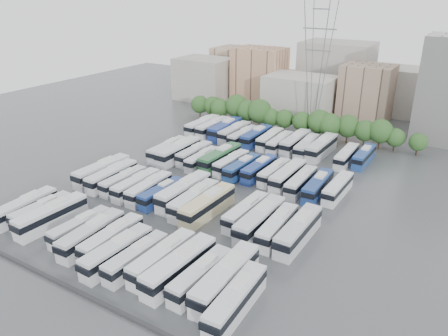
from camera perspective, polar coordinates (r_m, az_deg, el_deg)
The scene contains 57 objects.
ground at distance 83.77m, azimuth -2.36°, elevation -3.38°, with size 220.00×220.00×0.00m, color #424447.
parapet at distance 63.17m, azimuth -19.82°, elevation -14.34°, with size 56.00×0.50×0.50m, color #2D2D30.
tree_line at distance 117.89m, azimuth 8.22°, elevation 6.58°, with size 65.67×8.09×8.39m.
city_buildings at distance 145.85m, azimuth 11.23°, elevation 10.93°, with size 102.00×35.00×20.00m.
electricity_pylon at distance 120.53m, azimuth 12.06°, elevation 13.64°, with size 9.00×6.91×33.83m.
bus_r0_s0 at distance 82.31m, azimuth -24.54°, elevation -4.68°, with size 3.03×12.05×3.76m.
bus_r0_s1 at distance 80.24m, azimuth -22.72°, elevation -5.17°, with size 2.82×11.20×3.49m.
bus_r0_s2 at distance 77.44m, azimuth -21.62°, elevation -5.80°, with size 3.39×13.00×4.04m.
bus_r0_s4 at distance 72.96m, azimuth -18.27°, elevation -7.37°, with size 2.90×11.15×3.47m.
bus_r0_s5 at distance 70.11m, azimuth -16.91°, elevation -8.31°, with size 3.27×12.45×3.87m.
bus_r0_s6 at distance 68.40m, azimuth -14.44°, elevation -8.92°, with size 2.94×11.91×3.72m.
bus_r0_s7 at distance 65.06m, azimuth -13.79°, elevation -10.58°, with size 3.11×12.37×3.86m.
bus_r0_s8 at distance 63.52m, azimuth -11.38°, elevation -11.40°, with size 2.84×11.42×3.56m.
bus_r0_s9 at distance 62.52m, azimuth -8.05°, elevation -11.58°, with size 2.94×12.43×3.88m.
bus_r0_s10 at distance 60.47m, azimuth -5.84°, elevation -12.64°, with size 3.54×13.35×4.15m.
bus_r0_s11 at distance 58.95m, azimuth -3.08°, elevation -13.88°, with size 2.96×11.75×3.66m.
bus_r0_s12 at distance 57.93m, azimuth 0.23°, elevation -14.22°, with size 3.23×13.72×4.29m.
bus_r0_s13 at distance 55.00m, azimuth 1.57°, elevation -16.82°, with size 3.27×12.59×3.92m.
bus_r1_s0 at distance 92.02m, azimuth -15.63°, elevation -0.37°, with size 3.31×13.30×4.15m.
bus_r1_s1 at distance 89.39m, azimuth -14.44°, elevation -1.02°, with size 2.86×12.43×3.89m.
bus_r1_s2 at distance 87.28m, azimuth -13.01°, elevation -1.64°, with size 2.62×10.98×3.43m.
bus_r1_s3 at distance 84.87m, azimuth -11.41°, elevation -2.15°, with size 2.58×11.53×3.61m.
bus_r1_s4 at distance 82.94m, azimuth -9.78°, elevation -2.64°, with size 2.94×11.57×3.60m.
bus_r1_s5 at distance 80.99m, azimuth -8.14°, elevation -3.27°, with size 2.80×10.91×3.39m.
bus_r1_s6 at distance 80.21m, azimuth -5.29°, elevation -3.07°, with size 3.18×13.54×4.23m.
bus_r1_s7 at distance 77.27m, azimuth -3.93°, elevation -4.18°, with size 2.98×12.77×3.99m.
bus_r1_s8 at distance 75.29m, azimuth -2.15°, elevation -4.84°, with size 3.31×13.32×4.15m.
bus_r1_s10 at distance 73.61m, azimuth 2.89°, elevation -5.75°, with size 2.94×11.78×3.67m.
bus_r1_s11 at distance 71.00m, azimuth 4.71°, elevation -6.74°, with size 3.03×13.32×4.17m.
bus_r1_s12 at distance 69.79m, azimuth 6.98°, elevation -7.61°, with size 3.06×12.00×3.74m.
bus_r1_s13 at distance 68.85m, azimuth 9.70°, elevation -8.05°, with size 2.90×13.21×4.14m.
bus_r2_s1 at distance 101.29m, azimuth -7.31°, elevation 2.41°, with size 2.86×12.48×3.91m.
bus_r2_s2 at distance 99.42m, azimuth -5.95°, elevation 2.19°, with size 3.07×13.69×4.29m.
bus_r2_s3 at distance 98.83m, azimuth -3.90°, elevation 1.90°, with size 2.61×11.29×3.53m.
bus_r2_s4 at distance 95.81m, azimuth -2.87°, elevation 1.20°, with size 2.49×10.92×3.42m.
bus_r2_s5 at distance 95.48m, azimuth -0.53°, elevation 1.37°, with size 3.33×13.27×4.14m.
bus_r2_s6 at distance 93.46m, azimuth 0.94°, elevation 0.67°, with size 2.94×11.22×3.49m.
bus_r2_s7 at distance 91.05m, azimuth 2.37°, elevation 0.07°, with size 3.09×11.56×3.59m.
bus_r2_s8 at distance 90.63m, azimuth 4.61°, elevation -0.09°, with size 2.95×11.65×3.63m.
bus_r2_s9 at distance 89.49m, azimuth 6.58°, elevation -0.55°, with size 2.67×10.92×3.41m.
bus_r2_s10 at distance 87.76m, azimuth 8.34°, elevation -0.96°, with size 2.93×12.56×3.93m.
bus_r2_s11 at distance 85.64m, azimuth 10.01°, elevation -1.80°, with size 2.64×11.58×3.63m.
bus_r2_s12 at distance 84.48m, azimuth 12.15°, elevation -2.30°, with size 2.97×11.95×3.73m.
bus_r2_s13 at distance 84.69m, azimuth 14.63°, elevation -2.54°, with size 2.60×11.44×3.58m.
bus_r3_s0 at distance 117.97m, azimuth -2.81°, elevation 5.57°, with size 3.21×12.90×4.02m.
bus_r3_s1 at distance 116.32m, azimuth -1.43°, elevation 5.34°, with size 3.30×12.89×4.01m.
bus_r3_s2 at distance 114.62m, azimuth 0.16°, elevation 5.13°, with size 3.20×13.53×4.23m.
bus_r3_s3 at distance 112.72m, azimuth 1.37°, elevation 4.71°, with size 3.08×12.33×3.84m.
bus_r3_s4 at distance 110.05m, azimuth 2.54°, elevation 4.18°, with size 3.07×11.72×3.64m.
bus_r3_s5 at distance 109.69m, azimuth 4.24°, elevation 4.15°, with size 2.84×12.43×3.89m.
bus_r3_s6 at distance 108.49m, azimuth 6.02°, elevation 3.80°, with size 2.97×11.75×3.66m.
bus_r3_s7 at distance 106.43m, azimuth 7.29°, elevation 3.33°, with size 2.73×11.41×3.56m.
bus_r3_s8 at distance 106.49m, azimuth 9.28°, elevation 3.36°, with size 2.91×12.93×4.05m.
bus_r3_s9 at distance 104.40m, azimuth 10.75°, elevation 2.78°, with size 3.26×12.24×3.80m.
bus_r3_s10 at distance 104.02m, azimuth 12.62°, elevation 2.68°, with size 3.26×13.57×4.24m.
bus_r3_s12 at distance 100.80m, azimuth 15.70°, elevation 1.52°, with size 2.59×11.53×3.61m.
bus_r3_s13 at distance 101.95m, azimuth 17.80°, elevation 1.48°, with size 2.51×11.18×3.50m.
Camera 1 is at (42.28, -62.09, 37.07)m, focal length 35.00 mm.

